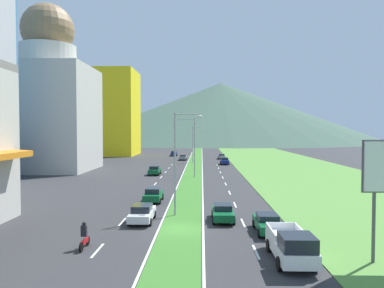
% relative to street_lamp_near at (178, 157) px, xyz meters
% --- Properties ---
extents(ground_plane, '(600.00, 600.00, 0.00)m').
position_rel_street_lamp_near_xyz_m(ground_plane, '(0.54, -4.70, -5.35)').
color(ground_plane, '#2D2D30').
extents(grass_median, '(3.20, 240.00, 0.06)m').
position_rel_street_lamp_near_xyz_m(grass_median, '(0.54, 55.30, -5.32)').
color(grass_median, '#387028').
rests_on(grass_median, ground_plane).
extents(grass_verge_right, '(24.00, 240.00, 0.06)m').
position_rel_street_lamp_near_xyz_m(grass_verge_right, '(21.14, 55.30, -5.32)').
color(grass_verge_right, '#518438').
rests_on(grass_verge_right, ground_plane).
extents(lane_dash_left_2, '(0.16, 2.80, 0.01)m').
position_rel_street_lamp_near_xyz_m(lane_dash_left_2, '(-4.56, -9.83, -5.34)').
color(lane_dash_left_2, silver).
rests_on(lane_dash_left_2, ground_plane).
extents(lane_dash_left_3, '(0.16, 2.80, 0.01)m').
position_rel_street_lamp_near_xyz_m(lane_dash_left_3, '(-4.56, -2.39, -5.34)').
color(lane_dash_left_3, silver).
rests_on(lane_dash_left_3, ground_plane).
extents(lane_dash_left_4, '(0.16, 2.80, 0.01)m').
position_rel_street_lamp_near_xyz_m(lane_dash_left_4, '(-4.56, 5.05, -5.34)').
color(lane_dash_left_4, silver).
rests_on(lane_dash_left_4, ground_plane).
extents(lane_dash_left_5, '(0.16, 2.80, 0.01)m').
position_rel_street_lamp_near_xyz_m(lane_dash_left_5, '(-4.56, 12.49, -5.34)').
color(lane_dash_left_5, silver).
rests_on(lane_dash_left_5, ground_plane).
extents(lane_dash_left_6, '(0.16, 2.80, 0.01)m').
position_rel_street_lamp_near_xyz_m(lane_dash_left_6, '(-4.56, 19.93, -5.34)').
color(lane_dash_left_6, silver).
rests_on(lane_dash_left_6, ground_plane).
extents(lane_dash_left_7, '(0.16, 2.80, 0.01)m').
position_rel_street_lamp_near_xyz_m(lane_dash_left_7, '(-4.56, 27.37, -5.34)').
color(lane_dash_left_7, silver).
rests_on(lane_dash_left_7, ground_plane).
extents(lane_dash_left_8, '(0.16, 2.80, 0.01)m').
position_rel_street_lamp_near_xyz_m(lane_dash_left_8, '(-4.56, 34.81, -5.34)').
color(lane_dash_left_8, silver).
rests_on(lane_dash_left_8, ground_plane).
extents(lane_dash_left_9, '(0.16, 2.80, 0.01)m').
position_rel_street_lamp_near_xyz_m(lane_dash_left_9, '(-4.56, 42.25, -5.34)').
color(lane_dash_left_9, silver).
rests_on(lane_dash_left_9, ground_plane).
extents(lane_dash_left_10, '(0.16, 2.80, 0.01)m').
position_rel_street_lamp_near_xyz_m(lane_dash_left_10, '(-4.56, 49.69, -5.34)').
color(lane_dash_left_10, silver).
rests_on(lane_dash_left_10, ground_plane).
extents(lane_dash_right_2, '(0.16, 2.80, 0.01)m').
position_rel_street_lamp_near_xyz_m(lane_dash_right_2, '(5.64, -9.83, -5.34)').
color(lane_dash_right_2, silver).
rests_on(lane_dash_right_2, ground_plane).
extents(lane_dash_right_3, '(0.16, 2.80, 0.01)m').
position_rel_street_lamp_near_xyz_m(lane_dash_right_3, '(5.64, -2.39, -5.34)').
color(lane_dash_right_3, silver).
rests_on(lane_dash_right_3, ground_plane).
extents(lane_dash_right_4, '(0.16, 2.80, 0.01)m').
position_rel_street_lamp_near_xyz_m(lane_dash_right_4, '(5.64, 5.05, -5.34)').
color(lane_dash_right_4, silver).
rests_on(lane_dash_right_4, ground_plane).
extents(lane_dash_right_5, '(0.16, 2.80, 0.01)m').
position_rel_street_lamp_near_xyz_m(lane_dash_right_5, '(5.64, 12.49, -5.34)').
color(lane_dash_right_5, silver).
rests_on(lane_dash_right_5, ground_plane).
extents(lane_dash_right_6, '(0.16, 2.80, 0.01)m').
position_rel_street_lamp_near_xyz_m(lane_dash_right_6, '(5.64, 19.93, -5.34)').
color(lane_dash_right_6, silver).
rests_on(lane_dash_right_6, ground_plane).
extents(lane_dash_right_7, '(0.16, 2.80, 0.01)m').
position_rel_street_lamp_near_xyz_m(lane_dash_right_7, '(5.64, 27.37, -5.34)').
color(lane_dash_right_7, silver).
rests_on(lane_dash_right_7, ground_plane).
extents(lane_dash_right_8, '(0.16, 2.80, 0.01)m').
position_rel_street_lamp_near_xyz_m(lane_dash_right_8, '(5.64, 34.81, -5.34)').
color(lane_dash_right_8, silver).
rests_on(lane_dash_right_8, ground_plane).
extents(lane_dash_right_9, '(0.16, 2.80, 0.01)m').
position_rel_street_lamp_near_xyz_m(lane_dash_right_9, '(5.64, 42.25, -5.34)').
color(lane_dash_right_9, silver).
rests_on(lane_dash_right_9, ground_plane).
extents(lane_dash_right_10, '(0.16, 2.80, 0.01)m').
position_rel_street_lamp_near_xyz_m(lane_dash_right_10, '(5.64, 49.69, -5.34)').
color(lane_dash_right_10, silver).
rests_on(lane_dash_right_10, ground_plane).
extents(edge_line_median_left, '(0.16, 240.00, 0.01)m').
position_rel_street_lamp_near_xyz_m(edge_line_median_left, '(-1.21, 55.30, -5.34)').
color(edge_line_median_left, silver).
rests_on(edge_line_median_left, ground_plane).
extents(edge_line_median_right, '(0.16, 240.00, 0.01)m').
position_rel_street_lamp_near_xyz_m(edge_line_median_right, '(2.29, 55.30, -5.34)').
color(edge_line_median_right, silver).
rests_on(edge_line_median_right, ground_plane).
extents(domed_building, '(16.50, 16.50, 32.08)m').
position_rel_street_lamp_near_xyz_m(domed_building, '(-27.51, 37.73, 7.92)').
color(domed_building, '#B7B2A8').
rests_on(domed_building, ground_plane).
extents(midrise_colored, '(17.05, 17.05, 26.38)m').
position_rel_street_lamp_near_xyz_m(midrise_colored, '(-26.91, 82.04, 7.84)').
color(midrise_colored, yellow).
rests_on(midrise_colored, ground_plane).
extents(hill_far_left, '(154.69, 154.69, 23.08)m').
position_rel_street_lamp_near_xyz_m(hill_far_left, '(-73.81, 227.32, 6.19)').
color(hill_far_left, '#516B56').
rests_on(hill_far_left, ground_plane).
extents(hill_far_center, '(216.28, 216.28, 41.55)m').
position_rel_street_lamp_near_xyz_m(hill_far_center, '(15.74, 232.36, 15.43)').
color(hill_far_center, '#3D5647').
rests_on(hill_far_center, ground_plane).
extents(hill_far_right, '(151.88, 151.88, 23.57)m').
position_rel_street_lamp_near_xyz_m(hill_far_right, '(51.28, 268.07, 6.44)').
color(hill_far_right, '#516B56').
rests_on(hill_far_right, ground_plane).
extents(street_lamp_near, '(2.58, 0.33, 9.37)m').
position_rel_street_lamp_near_xyz_m(street_lamp_near, '(0.00, 0.00, 0.00)').
color(street_lamp_near, '#99999E').
rests_on(street_lamp_near, ground_plane).
extents(street_lamp_mid, '(3.24, 0.40, 9.74)m').
position_rel_street_lamp_near_xyz_m(street_lamp_mid, '(0.63, 27.62, 0.26)').
color(street_lamp_mid, '#99999E').
rests_on(street_lamp_mid, ground_plane).
extents(street_lamp_far, '(2.73, 0.40, 8.64)m').
position_rel_street_lamp_near_xyz_m(street_lamp_far, '(0.34, 55.31, -0.36)').
color(street_lamp_far, '#99999E').
rests_on(street_lamp_far, ground_plane).
extents(car_1, '(1.94, 4.39, 1.56)m').
position_rel_street_lamp_near_xyz_m(car_1, '(7.40, 50.79, -4.55)').
color(car_1, navy).
rests_on(car_1, ground_plane).
extents(car_2, '(1.91, 4.55, 1.34)m').
position_rel_street_lamp_near_xyz_m(car_2, '(7.56, 66.58, -4.64)').
color(car_2, slate).
rests_on(car_2, ground_plane).
extents(car_3, '(1.91, 4.54, 1.48)m').
position_rel_street_lamp_near_xyz_m(car_3, '(-6.25, 78.05, -4.58)').
color(car_3, navy).
rests_on(car_3, ground_plane).
extents(car_4, '(1.95, 4.52, 1.48)m').
position_rel_street_lamp_near_xyz_m(car_4, '(-2.88, -2.28, -4.60)').
color(car_4, silver).
rests_on(car_4, ground_plane).
extents(car_5, '(1.91, 4.35, 1.39)m').
position_rel_street_lamp_near_xyz_m(car_5, '(7.20, -5.26, -4.63)').
color(car_5, '#0C5128').
rests_on(car_5, ground_plane).
extents(car_6, '(1.90, 4.39, 1.40)m').
position_rel_street_lamp_near_xyz_m(car_6, '(-2.68, 62.57, -4.62)').
color(car_6, slate).
rests_on(car_6, ground_plane).
extents(car_7, '(2.01, 4.11, 1.56)m').
position_rel_street_lamp_near_xyz_m(car_7, '(-6.06, 30.70, -4.56)').
color(car_7, '#0C5128').
rests_on(car_7, ground_plane).
extents(car_8, '(1.92, 4.22, 1.52)m').
position_rel_street_lamp_near_xyz_m(car_8, '(-3.09, 6.48, -4.58)').
color(car_8, '#0C5128').
rests_on(car_8, ground_plane).
extents(car_9, '(1.87, 4.24, 1.39)m').
position_rel_street_lamp_near_xyz_m(car_9, '(3.99, -1.70, -4.63)').
color(car_9, '#0C5128').
rests_on(car_9, ground_plane).
extents(pickup_truck_0, '(2.18, 5.40, 2.00)m').
position_rel_street_lamp_near_xyz_m(pickup_truck_0, '(7.43, -11.71, -4.36)').
color(pickup_truck_0, silver).
rests_on(pickup_truck_0, ground_plane).
extents(motorcycle_rider, '(0.36, 2.00, 1.80)m').
position_rel_street_lamp_near_xyz_m(motorcycle_rider, '(-5.52, -9.49, -4.60)').
color(motorcycle_rider, black).
rests_on(motorcycle_rider, ground_plane).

